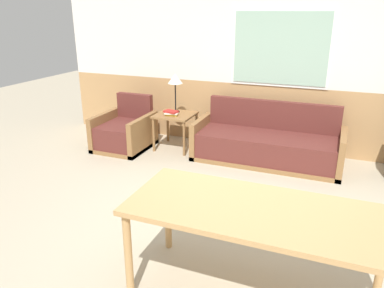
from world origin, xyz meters
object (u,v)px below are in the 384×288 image
Objects in this scene: side_table at (175,119)px; dining_table at (258,218)px; couch at (267,145)px; armchair at (125,133)px; table_lamp at (175,80)px.

side_table is 3.36m from dining_table.
couch is at bearing -0.48° from side_table.
side_table is at bearing 8.35° from armchair.
couch is at bearing -5.08° from armchair.
armchair is 0.83m from side_table.
dining_table is at bearing -56.03° from table_lamp.
table_lamp reaches higher than armchair.
couch is 2.45× the size of armchair.
side_table is at bearing -69.85° from table_lamp.
side_table is 0.94× the size of table_lamp.
armchair is 1.49× the size of side_table.
armchair reaches higher than side_table.
side_table is 0.60m from table_lamp.
table_lamp is at bearing 110.15° from side_table.
armchair is (-2.19, -0.27, -0.01)m from couch.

